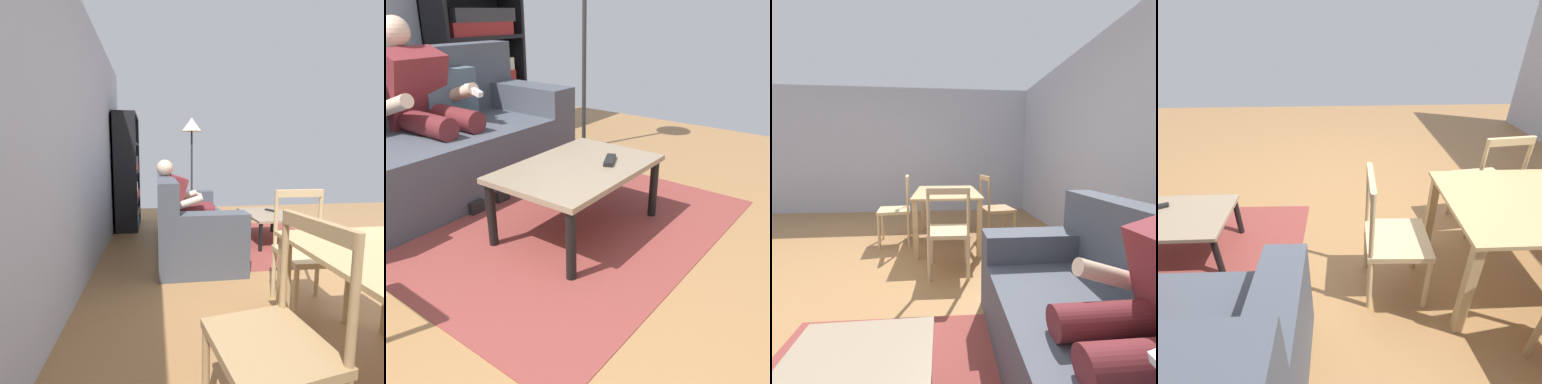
# 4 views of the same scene
# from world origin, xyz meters

# --- Properties ---
(ground_plane) EXTENTS (8.40, 8.40, 0.00)m
(ground_plane) POSITION_xyz_m (0.00, 0.00, 0.00)
(ground_plane) COLOR #9E7042
(coffee_table) EXTENTS (0.91, 0.61, 0.39)m
(coffee_table) POSITION_xyz_m (1.49, 0.62, 0.34)
(coffee_table) COLOR gray
(coffee_table) RESTS_ON ground_plane
(dining_table) EXTENTS (1.24, 0.86, 0.73)m
(dining_table) POSITION_xyz_m (-1.15, 1.04, 0.62)
(dining_table) COLOR tan
(dining_table) RESTS_ON ground_plane
(dining_chair_facing_couch) EXTENTS (0.44, 0.44, 0.92)m
(dining_chair_facing_couch) POSITION_xyz_m (-0.20, 1.04, 0.45)
(dining_chair_facing_couch) COLOR #D1B27F
(dining_chair_facing_couch) RESTS_ON ground_plane
(dining_chair_by_doorway) EXTENTS (0.47, 0.47, 0.95)m
(dining_chair_by_doorway) POSITION_xyz_m (-1.15, 0.34, 0.47)
(dining_chair_by_doorway) COLOR #D1B27F
(dining_chair_by_doorway) RESTS_ON ground_plane
(area_rug) EXTENTS (2.03, 1.45, 0.01)m
(area_rug) POSITION_xyz_m (1.49, 0.62, 0.00)
(area_rug) COLOR brown
(area_rug) RESTS_ON ground_plane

